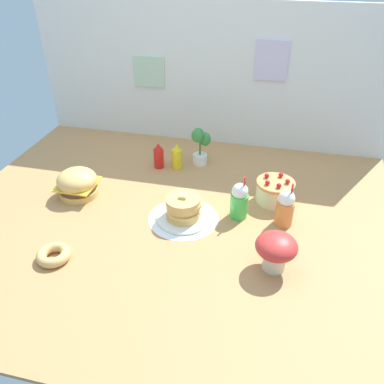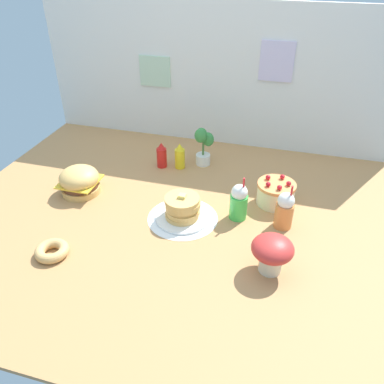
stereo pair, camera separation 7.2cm
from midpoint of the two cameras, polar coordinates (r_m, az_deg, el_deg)
ground_plane at (r=2.09m, az=-2.07°, el=-4.04°), size 2.43×1.97×0.02m
back_wall at (r=2.72m, az=4.15°, el=16.68°), size 2.43×0.04×0.95m
doily_mat at (r=2.08m, az=-0.39°, el=-3.86°), size 0.38×0.38×0.00m
burger at (r=2.33m, az=-15.38°, el=1.59°), size 0.23×0.23×0.16m
pancake_stack at (r=2.04m, az=-0.39°, el=-2.51°), size 0.29×0.29×0.15m
layer_cake at (r=2.22m, az=13.14°, el=-0.16°), size 0.21×0.21×0.16m
ketchup_bottle at (r=2.52m, az=-3.67°, el=5.38°), size 0.07×0.07×0.17m
mustard_bottle at (r=2.50m, az=-0.98°, el=5.24°), size 0.07×0.07×0.17m
cream_soda_cup at (r=2.05m, az=7.91°, el=-1.45°), size 0.09×0.09×0.26m
orange_float_cup at (r=2.03m, az=14.47°, el=-2.65°), size 0.09×0.09×0.26m
donut_pink_glaze at (r=1.95m, az=-18.95°, el=-8.20°), size 0.16×0.16×0.05m
potted_plant at (r=2.52m, az=2.51°, el=6.96°), size 0.12×0.10×0.26m
mushroom_stool at (r=1.76m, az=12.89°, el=-8.54°), size 0.19×0.19×0.18m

